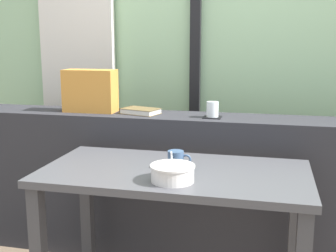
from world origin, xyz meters
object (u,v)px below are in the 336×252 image
Objects in this scene: ceramic_mug at (176,160)px; closed_book at (140,111)px; breakfast_table at (175,193)px; throw_pillow at (90,91)px; soup_bowl at (173,173)px; juice_glass at (212,110)px; coaster_square at (212,117)px.

closed_book is at bearing 121.93° from ceramic_mug.
throw_pillow is at bearing 139.19° from breakfast_table.
closed_book is 2.21× the size of ceramic_mug.
soup_bowl is at bearing -46.97° from throw_pillow.
throw_pillow reaches higher than juice_glass.
ceramic_mug is at bearing -39.70° from throw_pillow.
closed_book is at bearing -0.25° from throw_pillow.
soup_bowl reaches higher than breakfast_table.
juice_glass is 0.28× the size of throw_pillow.
coaster_square is (0.10, 0.53, 0.28)m from breakfast_table.
soup_bowl is (0.69, -0.74, -0.25)m from throw_pillow.
coaster_square is 0.72m from soup_bowl.
throw_pillow is 2.83× the size of ceramic_mug.
closed_book reaches higher than ceramic_mug.
soup_bowl is at bearing -63.47° from closed_book.
juice_glass is 0.77m from throw_pillow.
throw_pillow reaches higher than soup_bowl.
ceramic_mug is (0.34, -0.55, -0.13)m from closed_book.
breakfast_table is 0.23m from soup_bowl.
juice_glass reaches higher than coaster_square.
throw_pillow is (-0.76, 0.04, 0.09)m from juice_glass.
closed_book reaches higher than soup_bowl.
closed_book is 0.78× the size of throw_pillow.
closed_book is 1.29× the size of soup_bowl.
juice_glass is at bearing -2.77° from throw_pillow.
juice_glass is 0.78× the size of ceramic_mug.
breakfast_table is 6.44× the size of soup_bowl.
throw_pillow is at bearing 179.75° from closed_book.
breakfast_table is at bearing -100.80° from coaster_square.
closed_book is (-0.44, 0.04, 0.01)m from coaster_square.
coaster_square is 0.40× the size of closed_book.
ceramic_mug is (0.66, -0.55, -0.25)m from throw_pillow.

